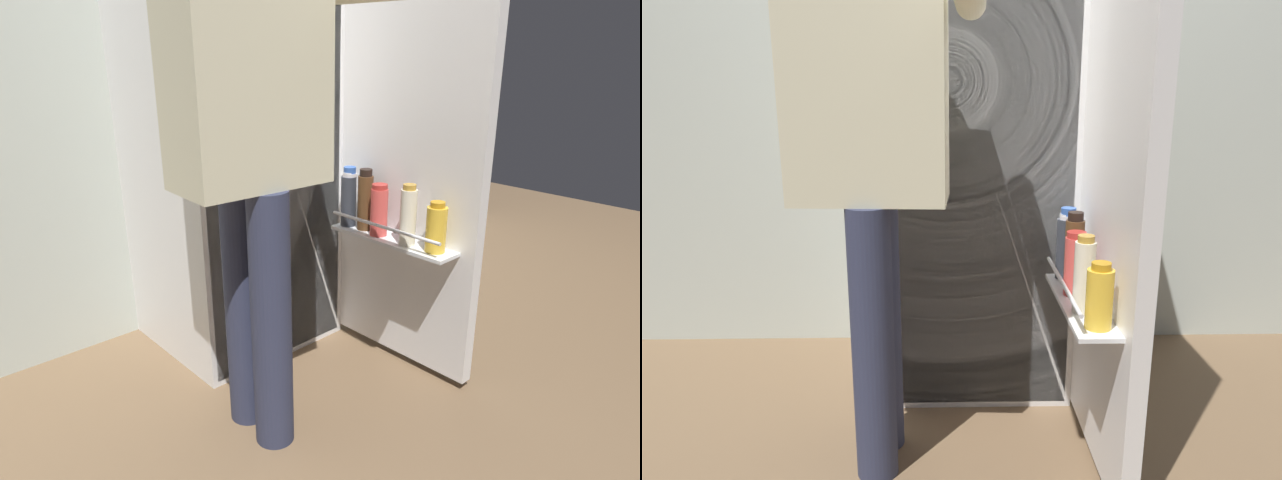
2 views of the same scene
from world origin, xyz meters
TOP-DOWN VIEW (x-y plane):
  - ground_plane at (0.00, 0.00)m, footprint 6.42×6.42m
  - kitchen_wall at (0.00, 0.90)m, footprint 4.40×0.10m
  - refrigerator at (0.03, 0.50)m, footprint 0.69×1.22m
  - person at (-0.31, -0.03)m, footprint 0.52×0.74m

SIDE VIEW (x-z plane):
  - ground_plane at x=0.00m, z-range 0.00..0.00m
  - refrigerator at x=0.03m, z-range 0.00..1.82m
  - person at x=-0.31m, z-range 0.16..1.77m
  - kitchen_wall at x=0.00m, z-range 0.00..2.48m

